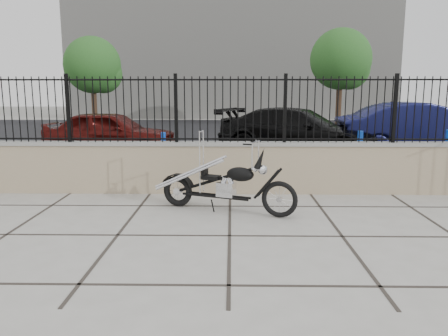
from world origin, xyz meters
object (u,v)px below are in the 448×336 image
at_px(car_red, 111,133).
at_px(car_blue, 422,130).
at_px(chopper_motorcycle, 224,171).
at_px(car_black, 298,132).

distance_m(car_red, car_blue, 9.05).
xyz_separation_m(chopper_motorcycle, car_red, (-3.46, 6.09, 0.01)).
bearing_deg(chopper_motorcycle, car_blue, 67.39).
bearing_deg(chopper_motorcycle, car_black, 92.50).
distance_m(chopper_motorcycle, car_black, 6.48).
relative_size(chopper_motorcycle, car_blue, 0.46).
relative_size(car_red, car_black, 0.81).
height_order(chopper_motorcycle, car_blue, car_blue).
xyz_separation_m(car_red, car_blue, (9.05, -0.28, 0.12)).
relative_size(chopper_motorcycle, car_black, 0.45).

